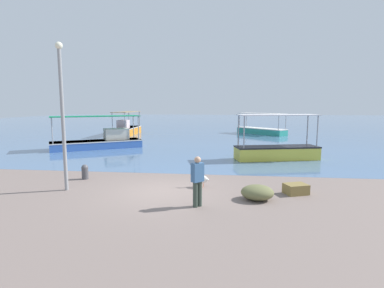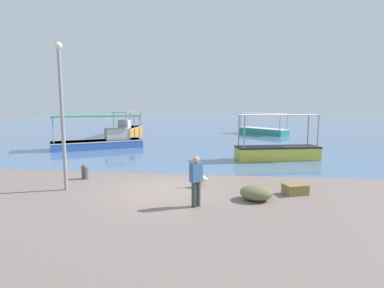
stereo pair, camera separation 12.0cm
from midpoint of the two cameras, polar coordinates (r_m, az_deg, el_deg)
ground at (r=11.93m, az=-5.88°, el=-8.91°), size 120.00×120.00×0.00m
harbor_water at (r=59.33m, az=4.14°, el=4.19°), size 110.00×90.00×0.00m
fishing_boat_far_right at (r=24.35m, az=-17.17°, el=0.62°), size 6.71×5.14×2.52m
fishing_boat_near_left at (r=19.23m, az=15.63°, el=-1.12°), size 5.31×2.64×2.77m
fishing_boat_near_right at (r=34.21m, az=-12.40°, el=2.75°), size 1.95×6.80×2.62m
fishing_boat_center at (r=35.56m, az=12.94°, el=2.68°), size 5.46×5.48×2.40m
pelican at (r=12.29m, az=1.67°, el=-6.58°), size 0.71×0.57×0.80m
lamp_post at (r=12.60m, az=-23.73°, el=6.15°), size 0.28×0.28×5.70m
mooring_bollard at (r=14.52m, az=-19.95°, el=-4.92°), size 0.31×0.31×0.67m
fisherman_standing at (r=9.91m, az=0.71°, el=-6.85°), size 0.44×0.44×1.69m
net_pile at (r=11.00m, az=12.03°, el=-9.01°), size 1.16×0.99×0.54m
cargo_crate at (r=12.10m, az=18.90°, el=-8.11°), size 0.98×0.86×0.39m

